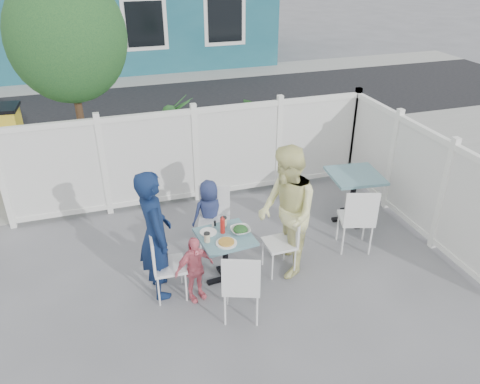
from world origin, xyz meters
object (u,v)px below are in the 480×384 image
object	(u,v)px
spare_table	(354,185)
chair_right	(285,237)
chair_near	(241,283)
chair_back	(214,214)
man	(155,235)
woman	(287,213)
chair_left	(162,261)
utility_cabinet	(2,148)
boy	(210,214)
toddler	(194,269)
main_table	(225,246)

from	to	relation	value
spare_table	chair_right	bearing A→B (deg)	-150.40
chair_right	chair_near	bearing A→B (deg)	130.36
chair_back	chair_near	size ratio (longest dim) A/B	1.01
man	woman	distance (m)	1.65
chair_right	woman	xyz separation A→B (m)	(0.01, -0.01, 0.37)
chair_left	chair_back	world-z (taller)	chair_back
chair_left	man	size ratio (longest dim) A/B	0.54
utility_cabinet	woman	world-z (taller)	woman
spare_table	boy	distance (m)	2.27
chair_left	woman	xyz separation A→B (m)	(1.61, 0.04, 0.36)
boy	toddler	world-z (taller)	boy
woman	boy	size ratio (longest dim) A/B	1.74
toddler	chair_right	bearing A→B (deg)	-7.50
main_table	chair_right	distance (m)	0.80
utility_cabinet	spare_table	distance (m)	6.03
chair_near	chair_right	bearing A→B (deg)	62.57
main_table	man	xyz separation A→B (m)	(-0.84, 0.05, 0.30)
chair_right	toddler	size ratio (longest dim) A/B	0.98
chair_near	boy	world-z (taller)	boy
toddler	woman	bearing A→B (deg)	-7.89
utility_cabinet	chair_back	world-z (taller)	utility_cabinet
utility_cabinet	toddler	size ratio (longest dim) A/B	1.58
boy	spare_table	bearing A→B (deg)	171.82
chair_right	woman	world-z (taller)	woman
utility_cabinet	toddler	world-z (taller)	utility_cabinet
spare_table	chair_near	distance (m)	2.81
chair_back	woman	world-z (taller)	woman
main_table	boy	distance (m)	0.86
utility_cabinet	man	distance (m)	4.31
chair_near	utility_cabinet	bearing A→B (deg)	143.29
chair_back	boy	bearing A→B (deg)	-50.84
chair_right	spare_table	bearing A→B (deg)	-61.91
woman	main_table	bearing A→B (deg)	-86.59
spare_table	chair_back	distance (m)	2.23
chair_left	woman	distance (m)	1.65
chair_right	boy	distance (m)	1.17
spare_table	man	world-z (taller)	man
utility_cabinet	chair_back	xyz separation A→B (m)	(3.01, -3.06, -0.14)
chair_back	chair_near	xyz separation A→B (m)	(-0.09, -1.51, -0.00)
chair_left	chair_right	distance (m)	1.60
main_table	chair_right	size ratio (longest dim) A/B	0.82
chair_right	chair_left	bearing A→B (deg)	90.33
chair_back	chair_near	bearing A→B (deg)	104.94
chair_right	boy	world-z (taller)	boy
chair_right	chair_near	size ratio (longest dim) A/B	0.93
spare_table	chair_right	xyz separation A→B (m)	(-1.49, -0.85, -0.11)
chair_right	boy	xyz separation A→B (m)	(-0.78, 0.87, 0.00)
main_table	chair_near	size ratio (longest dim) A/B	0.76
spare_table	woman	world-z (taller)	woman
chair_right	man	size ratio (longest dim) A/B	0.52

